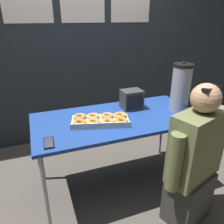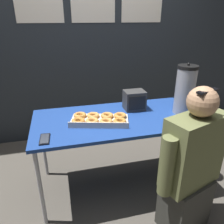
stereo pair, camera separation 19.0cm
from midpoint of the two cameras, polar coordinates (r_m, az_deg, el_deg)
name	(u,v)px [view 1 (the left image)]	position (r m, az deg, el deg)	size (l,w,h in m)	color
ground_plane	(117,182)	(2.35, -1.20, -17.90)	(12.00, 12.00, 0.00)	#4C473F
back_wall	(83,26)	(2.87, -9.64, 21.27)	(6.00, 0.11, 2.90)	#23282D
folding_table	(117,122)	(1.96, -1.37, -2.71)	(1.48, 0.71, 0.73)	navy
donut_box	(100,120)	(1.85, -5.99, -2.13)	(0.54, 0.38, 0.05)	beige
coffee_urn	(181,87)	(2.10, 15.07, 6.19)	(0.18, 0.20, 0.46)	#939399
cell_phone	(49,143)	(1.65, -19.46, -7.69)	(0.08, 0.16, 0.01)	black
space_heater	(132,99)	(2.10, 2.59, 3.26)	(0.19, 0.16, 0.18)	#333333
person_seated	(194,163)	(1.76, 17.68, -12.70)	(0.58, 0.35, 1.17)	#33332D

